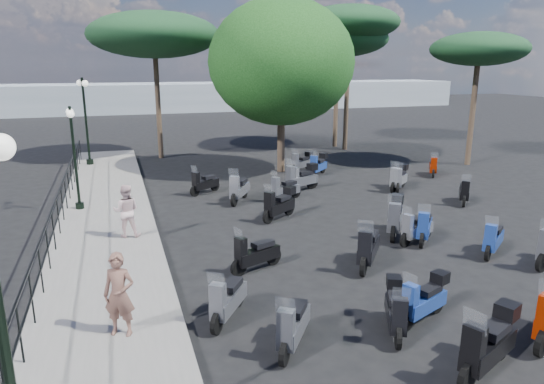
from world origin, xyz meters
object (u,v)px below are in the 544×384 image
object	(u,v)px
scooter_27	(464,192)
lamp_post_1	(74,151)
scooter_16	(303,180)
pine_0	(350,23)
pedestrian_far	(126,211)
scooter_23	(318,165)
scooter_22	(396,179)
scooter_4	(239,190)
scooter_21	(424,227)
scooter_7	(424,300)
scooter_14	(416,229)
scooter_8	(368,248)
scooter_20	(493,240)
scooter_15	(395,217)
scooter_29	(433,167)
pine_2	(154,35)
scooter_1	(396,310)
scooter_11	(284,190)
broadleaf_tree	(281,62)
lamp_post_2	(85,116)
woman	(119,294)
scooter_5	(204,183)
scooter_9	(255,254)
scooter_17	(302,162)
scooter_30	(293,326)
pine_3	(479,50)
scooter_28	(399,178)
scooter_10	(301,178)
pine_1	(338,40)
scooter_13	(488,345)
scooter_2	(227,300)
scooter_3	(279,205)

from	to	relation	value
scooter_27	lamp_post_1	bearing A→B (deg)	24.17
scooter_16	pine_0	distance (m)	12.58
pedestrian_far	scooter_23	size ratio (longest dim) A/B	1.21
scooter_16	scooter_22	bearing A→B (deg)	-130.07
scooter_16	scooter_23	world-z (taller)	scooter_16
scooter_4	scooter_21	size ratio (longest dim) A/B	1.21
scooter_7	scooter_14	distance (m)	4.59
pedestrian_far	scooter_8	xyz separation A→B (m)	(5.79, -3.88, -0.43)
scooter_20	scooter_21	distance (m)	1.86
scooter_15	scooter_29	world-z (taller)	scooter_15
scooter_21	pine_2	xyz separation A→B (m)	(-6.00, 15.92, 6.09)
lamp_post_1	scooter_8	xyz separation A→B (m)	(7.29, -7.37, -1.68)
scooter_1	pine_2	bearing A→B (deg)	-56.80
scooter_7	scooter_11	size ratio (longest dim) A/B	0.97
broadleaf_tree	scooter_4	bearing A→B (deg)	-125.03
lamp_post_2	scooter_27	distance (m)	17.87
woman	scooter_5	distance (m)	10.77
scooter_11	scooter_9	bearing A→B (deg)	131.94
scooter_17	pine_2	distance (m)	10.42
scooter_7	scooter_9	bearing A→B (deg)	13.92
scooter_11	scooter_30	distance (m)	10.02
scooter_20	scooter_23	size ratio (longest dim) A/B	1.02
pine_3	lamp_post_1	bearing A→B (deg)	-171.60
scooter_15	scooter_28	xyz separation A→B (m)	(3.12, 4.74, -0.06)
scooter_10	pine_1	size ratio (longest dim) A/B	0.23
lamp_post_1	scooter_23	xyz separation A→B (m)	(10.35, 2.87, -1.70)
pedestrian_far	scooter_20	size ratio (longest dim) A/B	1.19
scooter_30	scooter_16	bearing A→B (deg)	-77.05
scooter_13	scooter_20	size ratio (longest dim) A/B	1.27
scooter_4	scooter_30	size ratio (longest dim) A/B	1.15
scooter_14	scooter_4	bearing A→B (deg)	10.52
scooter_10	scooter_14	size ratio (longest dim) A/B	1.18
lamp_post_1	pedestrian_far	xyz separation A→B (m)	(1.50, -3.49, -1.25)
scooter_9	pine_2	size ratio (longest dim) A/B	0.19
lamp_post_1	pine_1	world-z (taller)	pine_1
scooter_2	scooter_17	distance (m)	14.40
scooter_5	scooter_21	size ratio (longest dim) A/B	1.04
pine_3	scooter_10	bearing A→B (deg)	-166.93
broadleaf_tree	scooter_7	bearing A→B (deg)	-97.73
scooter_17	scooter_27	xyz separation A→B (m)	(3.71, -7.12, -0.03)
scooter_17	pine_2	bearing A→B (deg)	17.30
scooter_3	scooter_15	distance (m)	3.84
scooter_15	scooter_27	xyz separation A→B (m)	(4.35, 2.23, -0.13)
scooter_13	scooter_15	world-z (taller)	scooter_15
scooter_29	lamp_post_2	bearing A→B (deg)	8.65
scooter_28	broadleaf_tree	bearing A→B (deg)	-4.92
scooter_2	scooter_28	bearing A→B (deg)	-102.67
scooter_11	scooter_17	distance (m)	5.29
lamp_post_1	scooter_10	size ratio (longest dim) A/B	2.08
broadleaf_tree	lamp_post_1	bearing A→B (deg)	-154.56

